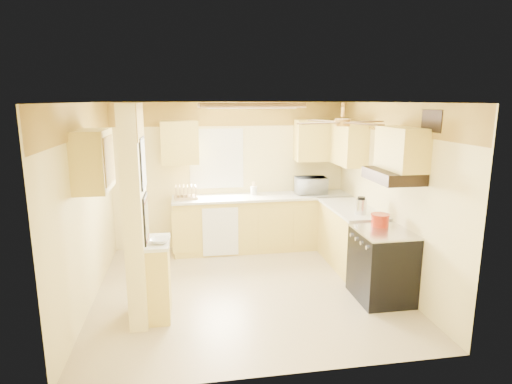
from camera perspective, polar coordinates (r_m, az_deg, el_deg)
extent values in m
plane|color=tan|center=(5.99, -1.18, -12.82)|extent=(4.00, 4.00, 0.00)
plane|color=white|center=(5.43, -1.30, 11.85)|extent=(4.00, 4.00, 0.00)
plane|color=#F3DF94|center=(7.43, -3.34, 2.22)|extent=(4.00, 0.00, 4.00)
plane|color=#F3DF94|center=(3.78, 2.94, -7.62)|extent=(4.00, 0.00, 4.00)
plane|color=#F3DF94|center=(5.66, -21.71, -1.78)|extent=(0.00, 3.80, 3.80)
plane|color=#F3DF94|center=(6.18, 17.44, -0.35)|extent=(0.00, 3.80, 3.80)
cube|color=gold|center=(7.30, -3.43, 10.34)|extent=(4.00, 0.02, 0.40)
cube|color=#F3DF94|center=(5.02, -15.74, -3.06)|extent=(0.20, 0.70, 2.50)
cube|color=#E3CF61|center=(5.27, -12.81, -11.42)|extent=(0.25, 0.55, 0.90)
cube|color=silver|center=(5.10, -13.06, -6.56)|extent=(0.28, 0.58, 0.04)
cube|color=#E3CF61|center=(7.39, 0.86, -4.19)|extent=(3.00, 0.60, 0.90)
cube|color=#E3CF61|center=(6.79, 12.46, -5.96)|extent=(0.60, 1.40, 0.90)
cube|color=silver|center=(7.26, 0.88, -0.65)|extent=(3.04, 0.64, 0.04)
cube|color=silver|center=(6.66, 12.57, -2.12)|extent=(0.64, 1.44, 0.04)
cube|color=white|center=(7.01, -4.76, -5.32)|extent=(0.58, 0.02, 0.80)
cube|color=white|center=(7.34, -5.30, 4.44)|extent=(0.92, 0.02, 1.02)
cube|color=white|center=(7.35, -5.30, 4.45)|extent=(0.80, 0.02, 0.90)
cube|color=#E3CF61|center=(7.13, -10.09, 6.51)|extent=(0.60, 0.35, 0.70)
cube|color=#E3CF61|center=(7.50, 8.69, 6.82)|extent=(0.90, 0.35, 0.70)
cube|color=#E3CF61|center=(7.15, 11.98, 6.44)|extent=(0.35, 1.00, 0.70)
cube|color=#E3CF61|center=(5.28, -20.92, 3.96)|extent=(0.35, 0.75, 0.70)
cube|color=#E3CF61|center=(5.51, 18.83, 5.48)|extent=(0.35, 0.76, 0.52)
cube|color=black|center=(5.79, 16.44, -9.39)|extent=(0.65, 0.76, 0.90)
cube|color=silver|center=(5.65, 16.71, -5.09)|extent=(0.66, 0.77, 0.02)
cylinder|color=silver|center=(5.33, 14.61, -7.19)|extent=(0.03, 0.05, 0.05)
cylinder|color=silver|center=(5.47, 13.89, -6.62)|extent=(0.03, 0.05, 0.05)
cylinder|color=silver|center=(5.61, 13.24, -6.11)|extent=(0.03, 0.05, 0.05)
cylinder|color=silver|center=(5.76, 12.60, -5.60)|extent=(0.03, 0.05, 0.05)
cube|color=black|center=(5.52, 17.82, 2.09)|extent=(0.50, 0.76, 0.14)
cube|color=black|center=(4.90, -14.86, 3.78)|extent=(0.02, 0.42, 0.57)
cube|color=white|center=(4.89, -14.79, 3.78)|extent=(0.01, 0.37, 0.52)
cube|color=black|center=(5.03, -14.46, -3.57)|extent=(0.02, 0.42, 0.57)
cube|color=yellow|center=(5.03, -14.39, -3.57)|extent=(0.01, 0.37, 0.52)
cube|color=brown|center=(5.94, -1.02, 11.49)|extent=(1.35, 0.95, 0.06)
cube|color=white|center=(5.94, -1.02, 11.25)|extent=(1.15, 0.75, 0.02)
cylinder|color=gold|center=(5.00, 11.52, 10.67)|extent=(0.04, 0.04, 0.16)
cylinder|color=gold|center=(5.01, 11.45, 9.07)|extent=(0.18, 0.18, 0.08)
cube|color=brown|center=(5.22, 14.14, 9.06)|extent=(0.55, 0.28, 0.01)
cube|color=brown|center=(5.25, 9.15, 9.29)|extent=(0.28, 0.55, 0.01)
cube|color=brown|center=(4.80, 8.52, 9.06)|extent=(0.55, 0.28, 0.01)
cube|color=brown|center=(4.77, 13.98, 8.81)|extent=(0.28, 0.55, 0.01)
cube|color=black|center=(5.26, 22.40, 8.76)|extent=(0.02, 0.40, 0.25)
imported|color=white|center=(7.44, 7.35, 0.87)|extent=(0.55, 0.39, 0.29)
imported|color=white|center=(5.00, -12.70, -6.34)|extent=(0.26, 0.26, 0.05)
cylinder|color=#A5230F|center=(5.82, 16.20, -3.70)|extent=(0.23, 0.23, 0.14)
cylinder|color=#A5230F|center=(5.80, 16.25, -2.93)|extent=(0.24, 0.24, 0.02)
cylinder|color=silver|center=(6.26, 13.82, -1.90)|extent=(0.16, 0.16, 0.22)
cylinder|color=black|center=(6.23, 13.88, -0.79)|extent=(0.11, 0.11, 0.03)
cube|color=#D5B17A|center=(7.14, -9.33, -0.71)|extent=(0.39, 0.30, 0.04)
cube|color=#D5B17A|center=(7.12, -10.61, -0.07)|extent=(0.02, 0.25, 0.21)
cube|color=#D5B17A|center=(7.12, -10.10, -0.05)|extent=(0.02, 0.25, 0.21)
cube|color=#D5B17A|center=(7.12, -9.59, -0.04)|extent=(0.02, 0.25, 0.21)
cube|color=#D5B17A|center=(7.12, -9.08, -0.02)|extent=(0.02, 0.25, 0.21)
cube|color=#D5B17A|center=(7.12, -8.58, 0.00)|extent=(0.02, 0.25, 0.21)
cube|color=#D5B17A|center=(7.12, -8.07, 0.02)|extent=(0.02, 0.25, 0.21)
cylinder|color=white|center=(7.12, -10.10, -0.05)|extent=(0.01, 0.21, 0.21)
cylinder|color=white|center=(7.12, -9.08, -0.02)|extent=(0.01, 0.21, 0.21)
cylinder|color=white|center=(7.33, -0.29, 0.21)|extent=(0.11, 0.11, 0.14)
cylinder|color=#D5B17A|center=(7.32, -0.13, 0.53)|extent=(0.01, 0.01, 0.23)
cylinder|color=#D5B17A|center=(7.34, -0.32, 0.55)|extent=(0.01, 0.01, 0.23)
cylinder|color=#D5B17A|center=(7.32, -0.45, 0.52)|extent=(0.01, 0.01, 0.23)
cylinder|color=#D5B17A|center=(7.30, -0.25, 0.49)|extent=(0.01, 0.01, 0.23)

